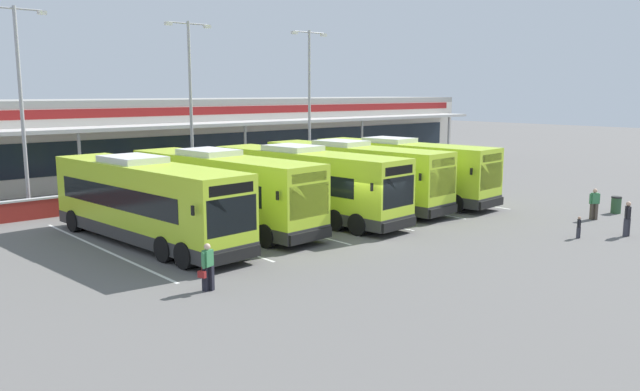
% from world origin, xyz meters
% --- Properties ---
extents(ground_plane, '(200.00, 200.00, 0.00)m').
position_xyz_m(ground_plane, '(0.00, 0.00, 0.00)').
color(ground_plane, '#605E5B').
extents(terminal_building, '(70.00, 13.00, 6.00)m').
position_xyz_m(terminal_building, '(-0.00, 26.91, 3.01)').
color(terminal_building, beige).
rests_on(terminal_building, ground).
extents(red_barrier_wall, '(60.00, 0.40, 1.10)m').
position_xyz_m(red_barrier_wall, '(0.00, 14.50, 0.56)').
color(red_barrier_wall, maroon).
rests_on(red_barrier_wall, ground).
extents(coach_bus_leftmost, '(3.66, 12.31, 3.78)m').
position_xyz_m(coach_bus_leftmost, '(-8.56, 5.68, 1.79)').
color(coach_bus_leftmost, '#B7DB2D').
rests_on(coach_bus_leftmost, ground).
extents(coach_bus_left_centre, '(3.66, 12.31, 3.78)m').
position_xyz_m(coach_bus_left_centre, '(-4.32, 6.23, 1.79)').
color(coach_bus_left_centre, '#B7DB2D').
rests_on(coach_bus_left_centre, ground).
extents(coach_bus_centre, '(3.66, 12.31, 3.78)m').
position_xyz_m(coach_bus_centre, '(0.24, 5.30, 1.79)').
color(coach_bus_centre, '#B7DB2D').
rests_on(coach_bus_centre, ground).
extents(coach_bus_right_centre, '(3.66, 12.31, 3.78)m').
position_xyz_m(coach_bus_right_centre, '(4.41, 6.00, 1.79)').
color(coach_bus_right_centre, '#B7DB2D').
rests_on(coach_bus_right_centre, ground).
extents(coach_bus_rightmost, '(3.66, 12.31, 3.78)m').
position_xyz_m(coach_bus_rightmost, '(8.21, 5.65, 1.79)').
color(coach_bus_rightmost, '#B7DB2D').
rests_on(coach_bus_rightmost, ground).
extents(bay_stripe_far_west, '(0.14, 13.00, 0.01)m').
position_xyz_m(bay_stripe_far_west, '(-10.50, 6.00, 0.00)').
color(bay_stripe_far_west, silver).
rests_on(bay_stripe_far_west, ground).
extents(bay_stripe_west, '(0.14, 13.00, 0.01)m').
position_xyz_m(bay_stripe_west, '(-6.30, 6.00, 0.00)').
color(bay_stripe_west, silver).
rests_on(bay_stripe_west, ground).
extents(bay_stripe_mid_west, '(0.14, 13.00, 0.01)m').
position_xyz_m(bay_stripe_mid_west, '(-2.10, 6.00, 0.00)').
color(bay_stripe_mid_west, silver).
rests_on(bay_stripe_mid_west, ground).
extents(bay_stripe_centre, '(0.14, 13.00, 0.01)m').
position_xyz_m(bay_stripe_centre, '(2.10, 6.00, 0.00)').
color(bay_stripe_centre, silver).
rests_on(bay_stripe_centre, ground).
extents(bay_stripe_mid_east, '(0.14, 13.00, 0.01)m').
position_xyz_m(bay_stripe_mid_east, '(6.30, 6.00, 0.00)').
color(bay_stripe_mid_east, silver).
rests_on(bay_stripe_mid_east, ground).
extents(bay_stripe_east, '(0.14, 13.00, 0.01)m').
position_xyz_m(bay_stripe_east, '(10.50, 6.00, 0.00)').
color(bay_stripe_east, silver).
rests_on(bay_stripe_east, ground).
extents(pedestrian_with_handbag, '(0.65, 0.39, 1.62)m').
position_xyz_m(pedestrian_with_handbag, '(-10.14, -1.87, 0.86)').
color(pedestrian_with_handbag, black).
rests_on(pedestrian_with_handbag, ground).
extents(pedestrian_in_dark_coat, '(0.51, 0.36, 1.62)m').
position_xyz_m(pedestrian_in_dark_coat, '(8.54, -7.72, 0.87)').
color(pedestrian_in_dark_coat, '#33333D').
rests_on(pedestrian_in_dark_coat, ground).
extents(pedestrian_child, '(0.31, 0.23, 1.00)m').
position_xyz_m(pedestrian_child, '(6.49, -6.45, 0.54)').
color(pedestrian_child, '#33333D').
rests_on(pedestrian_child, ground).
extents(pedestrian_near_bin, '(0.48, 0.42, 1.62)m').
position_xyz_m(pedestrian_near_bin, '(11.19, -4.94, 0.87)').
color(pedestrian_near_bin, '#4C4238').
rests_on(pedestrian_near_bin, ground).
extents(lamp_post_west, '(3.24, 0.28, 11.00)m').
position_xyz_m(lamp_post_west, '(-10.22, 16.39, 6.29)').
color(lamp_post_west, '#9E9EA3').
rests_on(lamp_post_west, ground).
extents(lamp_post_centre, '(3.24, 0.28, 11.00)m').
position_xyz_m(lamp_post_centre, '(0.26, 16.81, 6.29)').
color(lamp_post_centre, '#9E9EA3').
rests_on(lamp_post_centre, ground).
extents(lamp_post_east, '(3.24, 0.28, 11.00)m').
position_xyz_m(lamp_post_east, '(9.95, 16.29, 6.29)').
color(lamp_post_east, '#9E9EA3').
rests_on(lamp_post_east, ground).
extents(litter_bin, '(0.54, 0.54, 0.93)m').
position_xyz_m(litter_bin, '(13.77, -4.97, 0.47)').
color(litter_bin, '#2D5133').
rests_on(litter_bin, ground).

